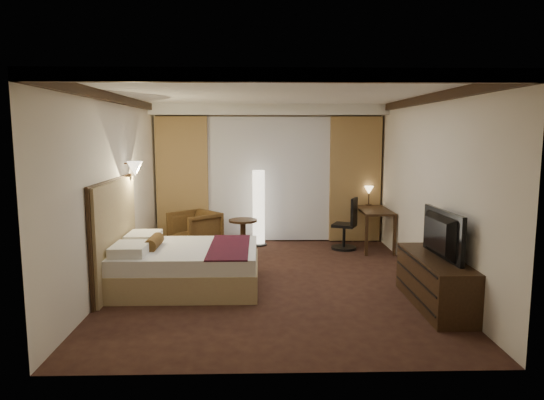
{
  "coord_description": "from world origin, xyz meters",
  "views": [
    {
      "loc": [
        -0.19,
        -6.88,
        2.16
      ],
      "look_at": [
        0.0,
        0.4,
        1.15
      ],
      "focal_mm": 32.0,
      "sensor_mm": 36.0,
      "label": 1
    }
  ],
  "objects_px": {
    "armchair": "(195,229)",
    "floor_lamp": "(259,208)",
    "bed": "(188,267)",
    "desk": "(373,229)",
    "television": "(435,233)",
    "dresser": "(435,282)",
    "office_chair": "(344,223)",
    "side_table": "(243,235)"
  },
  "relations": [
    {
      "from": "armchair",
      "to": "floor_lamp",
      "type": "xyz_separation_m",
      "value": [
        1.19,
        0.31,
        0.34
      ]
    },
    {
      "from": "bed",
      "to": "desk",
      "type": "distance_m",
      "value": 3.87
    },
    {
      "from": "armchair",
      "to": "television",
      "type": "height_order",
      "value": "television"
    },
    {
      "from": "floor_lamp",
      "to": "desk",
      "type": "distance_m",
      "value": 2.21
    },
    {
      "from": "floor_lamp",
      "to": "armchair",
      "type": "bearing_deg",
      "value": -165.33
    },
    {
      "from": "bed",
      "to": "armchair",
      "type": "bearing_deg",
      "value": 94.98
    },
    {
      "from": "bed",
      "to": "dresser",
      "type": "xyz_separation_m",
      "value": [
        3.21,
        -0.85,
        0.03
      ]
    },
    {
      "from": "office_chair",
      "to": "armchair",
      "type": "bearing_deg",
      "value": -156.17
    },
    {
      "from": "side_table",
      "to": "dresser",
      "type": "height_order",
      "value": "dresser"
    },
    {
      "from": "side_table",
      "to": "desk",
      "type": "distance_m",
      "value": 2.45
    },
    {
      "from": "floor_lamp",
      "to": "office_chair",
      "type": "bearing_deg",
      "value": -12.58
    },
    {
      "from": "side_table",
      "to": "television",
      "type": "xyz_separation_m",
      "value": [
        2.47,
        -2.99,
        0.65
      ]
    },
    {
      "from": "office_chair",
      "to": "dresser",
      "type": "distance_m",
      "value": 3.1
    },
    {
      "from": "armchair",
      "to": "television",
      "type": "relative_size",
      "value": 0.73
    },
    {
      "from": "floor_lamp",
      "to": "dresser",
      "type": "bearing_deg",
      "value": -56.96
    },
    {
      "from": "desk",
      "to": "office_chair",
      "type": "xyz_separation_m",
      "value": [
        -0.56,
        -0.05,
        0.12
      ]
    },
    {
      "from": "armchair",
      "to": "office_chair",
      "type": "bearing_deg",
      "value": 47.64
    },
    {
      "from": "desk",
      "to": "television",
      "type": "xyz_separation_m",
      "value": [
        0.02,
        -3.09,
        0.57
      ]
    },
    {
      "from": "desk",
      "to": "dresser",
      "type": "height_order",
      "value": "desk"
    },
    {
      "from": "bed",
      "to": "office_chair",
      "type": "height_order",
      "value": "office_chair"
    },
    {
      "from": "armchair",
      "to": "television",
      "type": "xyz_separation_m",
      "value": [
        3.37,
        -3.08,
        0.55
      ]
    },
    {
      "from": "floor_lamp",
      "to": "office_chair",
      "type": "height_order",
      "value": "floor_lamp"
    },
    {
      "from": "armchair",
      "to": "dresser",
      "type": "height_order",
      "value": "armchair"
    },
    {
      "from": "floor_lamp",
      "to": "office_chair",
      "type": "distance_m",
      "value": 1.65
    },
    {
      "from": "floor_lamp",
      "to": "office_chair",
      "type": "relative_size",
      "value": 1.5
    },
    {
      "from": "side_table",
      "to": "television",
      "type": "bearing_deg",
      "value": -50.5
    },
    {
      "from": "floor_lamp",
      "to": "desk",
      "type": "relative_size",
      "value": 1.22
    },
    {
      "from": "armchair",
      "to": "office_chair",
      "type": "distance_m",
      "value": 2.79
    },
    {
      "from": "side_table",
      "to": "armchair",
      "type": "bearing_deg",
      "value": 174.39
    },
    {
      "from": "side_table",
      "to": "office_chair",
      "type": "relative_size",
      "value": 0.59
    },
    {
      "from": "dresser",
      "to": "television",
      "type": "xyz_separation_m",
      "value": [
        -0.03,
        0.0,
        0.63
      ]
    },
    {
      "from": "desk",
      "to": "television",
      "type": "relative_size",
      "value": 1.12
    },
    {
      "from": "floor_lamp",
      "to": "television",
      "type": "distance_m",
      "value": 4.04
    },
    {
      "from": "bed",
      "to": "armchair",
      "type": "distance_m",
      "value": 2.24
    },
    {
      "from": "armchair",
      "to": "desk",
      "type": "xyz_separation_m",
      "value": [
        3.35,
        0.01,
        -0.02
      ]
    },
    {
      "from": "side_table",
      "to": "office_chair",
      "type": "height_order",
      "value": "office_chair"
    },
    {
      "from": "desk",
      "to": "dresser",
      "type": "bearing_deg",
      "value": -89.07
    },
    {
      "from": "bed",
      "to": "television",
      "type": "height_order",
      "value": "television"
    },
    {
      "from": "television",
      "to": "floor_lamp",
      "type": "bearing_deg",
      "value": 29.54
    },
    {
      "from": "side_table",
      "to": "dresser",
      "type": "bearing_deg",
      "value": -50.16
    },
    {
      "from": "bed",
      "to": "armchair",
      "type": "height_order",
      "value": "armchair"
    },
    {
      "from": "bed",
      "to": "desk",
      "type": "xyz_separation_m",
      "value": [
        3.16,
        2.23,
        0.09
      ]
    }
  ]
}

